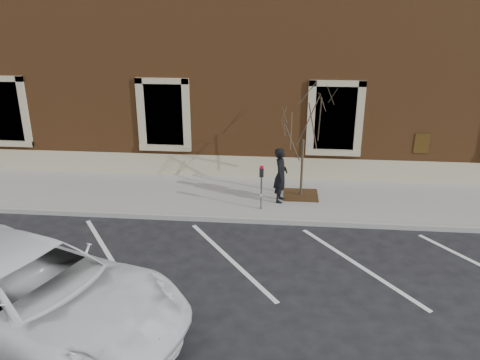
# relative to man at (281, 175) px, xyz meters

# --- Properties ---
(ground) EXTENTS (120.00, 120.00, 0.00)m
(ground) POSITION_rel_man_xyz_m (-1.21, -1.36, -1.03)
(ground) COLOR #28282B
(ground) RESTS_ON ground
(sidewalk_near) EXTENTS (40.00, 3.50, 0.15)m
(sidewalk_near) POSITION_rel_man_xyz_m (-1.21, 0.39, -0.95)
(sidewalk_near) COLOR gray
(sidewalk_near) RESTS_ON ground
(curb_near) EXTENTS (40.00, 0.12, 0.15)m
(curb_near) POSITION_rel_man_xyz_m (-1.21, -1.41, -0.95)
(curb_near) COLOR #9E9E99
(curb_near) RESTS_ON ground
(parking_stripes) EXTENTS (28.00, 4.40, 0.01)m
(parking_stripes) POSITION_rel_man_xyz_m (-1.21, -3.56, -1.03)
(parking_stripes) COLOR silver
(parking_stripes) RESTS_ON ground
(building_civic) EXTENTS (40.00, 8.62, 8.00)m
(building_civic) POSITION_rel_man_xyz_m (-1.21, 6.38, 2.97)
(building_civic) COLOR brown
(building_civic) RESTS_ON ground
(man) EXTENTS (0.52, 0.70, 1.76)m
(man) POSITION_rel_man_xyz_m (0.00, 0.00, 0.00)
(man) COLOR black
(man) RESTS_ON sidewalk_near
(parking_meter) EXTENTS (0.13, 0.10, 1.39)m
(parking_meter) POSITION_rel_man_xyz_m (-0.57, -0.71, 0.09)
(parking_meter) COLOR #595B60
(parking_meter) RESTS_ON sidewalk_near
(tree_grate) EXTENTS (1.13, 1.13, 0.03)m
(tree_grate) POSITION_rel_man_xyz_m (0.67, 0.55, -0.87)
(tree_grate) COLOR #432915
(tree_grate) RESTS_ON sidewalk_near
(sapling) EXTENTS (2.08, 2.08, 3.46)m
(sapling) POSITION_rel_man_xyz_m (0.67, 0.55, 1.54)
(sapling) COLOR #413527
(sapling) RESTS_ON sidewalk_near
(white_truck) EXTENTS (6.95, 4.89, 1.76)m
(white_truck) POSITION_rel_man_xyz_m (-4.64, -6.75, -0.15)
(white_truck) COLOR white
(white_truck) RESTS_ON ground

